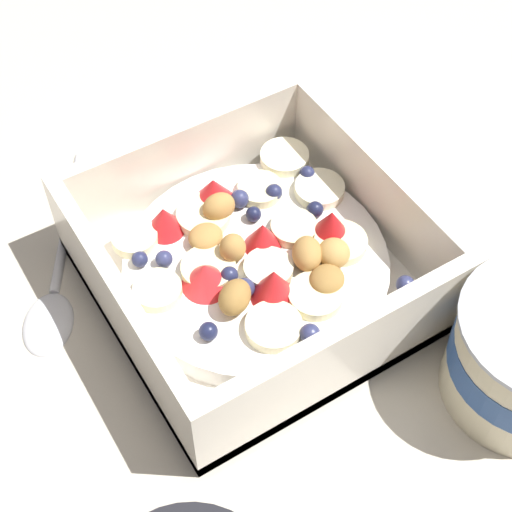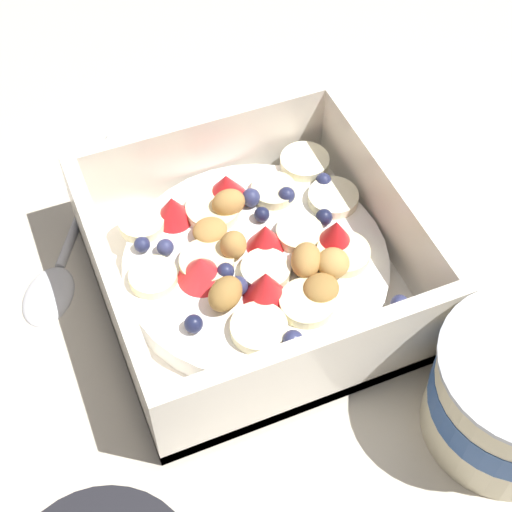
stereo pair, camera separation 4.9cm
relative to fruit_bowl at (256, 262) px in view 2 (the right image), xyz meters
The scene contains 3 objects.
ground_plane 0.03m from the fruit_bowl, 58.71° to the left, with size 2.40×2.40×0.00m, color beige.
fruit_bowl is the anchor object (origin of this frame).
spoon 0.13m from the fruit_bowl, 28.87° to the right, with size 0.11×0.16×0.01m.
Camera 2 is at (0.10, 0.26, 0.42)m, focal length 54.98 mm.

